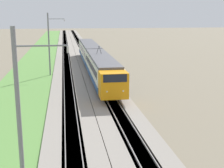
% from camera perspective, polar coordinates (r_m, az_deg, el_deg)
% --- Properties ---
extents(ballast_main, '(240.00, 4.40, 0.30)m').
position_cam_1_polar(ballast_main, '(59.09, -8.30, 3.62)').
color(ballast_main, gray).
rests_on(ballast_main, ground).
extents(ballast_adjacent, '(240.00, 4.40, 0.30)m').
position_cam_1_polar(ballast_adjacent, '(59.29, -3.98, 3.75)').
color(ballast_adjacent, gray).
rests_on(ballast_adjacent, ground).
extents(track_main, '(240.00, 1.57, 0.45)m').
position_cam_1_polar(track_main, '(59.09, -8.30, 3.63)').
color(track_main, '#4C4238').
rests_on(track_main, ground).
extents(track_adjacent, '(240.00, 1.57, 0.45)m').
position_cam_1_polar(track_adjacent, '(59.29, -3.98, 3.76)').
color(track_adjacent, '#4C4238').
rests_on(track_adjacent, ground).
extents(grass_verge, '(240.00, 8.23, 0.12)m').
position_cam_1_polar(grass_verge, '(59.31, -13.41, 3.35)').
color(grass_verge, '#5B8E42').
rests_on(grass_verge, ground).
extents(passenger_train, '(41.09, 2.98, 4.98)m').
position_cam_1_polar(passenger_train, '(50.94, -3.24, 4.76)').
color(passenger_train, orange).
rests_on(passenger_train, ground).
extents(catenary_mast_near, '(0.22, 2.56, 8.84)m').
position_cam_1_polar(catenary_mast_near, '(15.48, -16.46, -5.88)').
color(catenary_mast_near, slate).
rests_on(catenary_mast_near, ground).
extents(catenary_mast_mid, '(0.22, 2.56, 9.52)m').
position_cam_1_polar(catenary_mast_mid, '(48.44, -11.39, 7.19)').
color(catenary_mast_mid, slate).
rests_on(catenary_mast_mid, ground).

